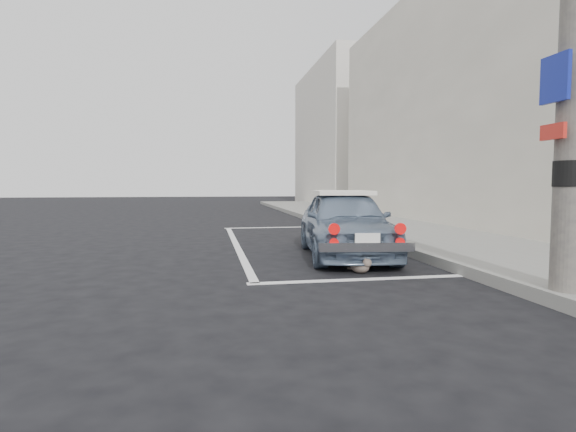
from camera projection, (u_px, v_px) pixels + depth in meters
The scene contains 9 objects.
ground at pixel (318, 273), 6.05m from camera, with size 80.00×80.00×0.00m, color black.
sidewalk at pixel (455, 243), 8.57m from camera, with size 2.80×40.00×0.15m, color slate.
shop_building at pixel (532, 90), 10.85m from camera, with size 3.50×18.00×7.00m.
building_far at pixel (340, 137), 26.53m from camera, with size 3.50×10.00×8.00m, color beige.
pline_rear at pixel (366, 279), 5.65m from camera, with size 3.00×0.12×0.01m, color silver.
pline_front at pixel (279, 227), 12.52m from camera, with size 3.00×0.12×0.01m, color silver.
pline_side at pixel (236, 245), 8.84m from camera, with size 0.12×7.00×0.01m, color silver.
retro_coupe at pixel (345, 222), 7.46m from camera, with size 1.72×3.43×1.12m.
cat at pixel (361, 265), 6.05m from camera, with size 0.31×0.43×0.24m.
Camera 1 is at (-1.45, -5.82, 1.19)m, focal length 28.00 mm.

